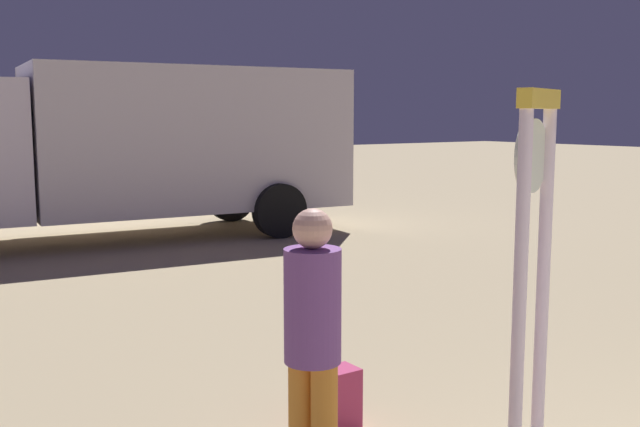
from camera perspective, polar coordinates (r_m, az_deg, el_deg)
standing_clock at (r=4.00m, az=16.16°, el=-2.81°), size 0.43×0.22×2.14m
person_near_clock at (r=3.83m, az=-0.58°, el=-9.79°), size 0.30×0.30×1.55m
backpack at (r=4.85m, az=0.95°, el=-14.33°), size 0.34×0.23×0.40m
box_truck_near at (r=12.41m, az=-13.43°, el=5.36°), size 7.30×3.13×2.78m
box_truck_far at (r=19.69m, az=-17.44°, el=5.85°), size 7.23×3.46×2.73m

